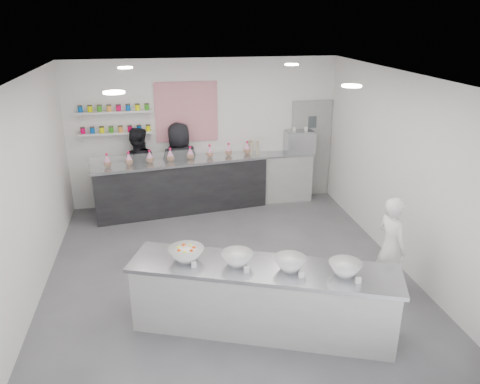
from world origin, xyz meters
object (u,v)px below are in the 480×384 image
object	(u,v)px
back_bar	(182,186)
woman_prep	(391,247)
espresso_ledge	(279,177)
staff_left	(138,169)
espresso_machine	(299,142)
staff_right	(180,166)
prep_counter	(263,298)

from	to	relation	value
back_bar	woman_prep	world-z (taller)	woman_prep
espresso_ledge	staff_left	bearing A→B (deg)	179.93
espresso_machine	staff_right	world-z (taller)	staff_right
espresso_machine	prep_counter	bearing A→B (deg)	-112.26
espresso_ledge	espresso_machine	world-z (taller)	espresso_machine
prep_counter	woman_prep	xyz separation A→B (m)	(1.95, 0.48, 0.29)
staff_left	back_bar	bearing A→B (deg)	167.14
back_bar	espresso_ledge	size ratio (longest dim) A/B	2.48
staff_right	espresso_ledge	bearing A→B (deg)	165.12
espresso_machine	woman_prep	distance (m)	3.87
staff_left	espresso_ledge	bearing A→B (deg)	-176.49
back_bar	staff_right	size ratio (longest dim) A/B	1.95
back_bar	espresso_machine	xyz separation A→B (m)	(2.52, 0.25, 0.73)
back_bar	staff_right	distance (m)	0.43
woman_prep	espresso_machine	bearing A→B (deg)	-7.94
prep_counter	espresso_machine	size ratio (longest dim) A/B	5.59
prep_counter	woman_prep	size ratio (longest dim) A/B	2.23
back_bar	woman_prep	xyz separation A→B (m)	(2.70, -3.59, 0.21)
woman_prep	staff_right	world-z (taller)	staff_right
espresso_ledge	espresso_machine	xyz separation A→B (m)	(0.43, 0.00, 0.75)
staff_right	espresso_machine	bearing A→B (deg)	165.13
espresso_machine	staff_left	bearing A→B (deg)	179.94
prep_counter	espresso_machine	bearing A→B (deg)	88.58
espresso_machine	staff_left	world-z (taller)	staff_left
back_bar	staff_right	bearing A→B (deg)	82.21
staff_left	staff_right	xyz separation A→B (m)	(0.84, 0.00, 0.03)
staff_left	woman_prep	bearing A→B (deg)	136.33
woman_prep	staff_right	xyz separation A→B (m)	(-2.70, 3.84, 0.15)
woman_prep	prep_counter	bearing A→B (deg)	93.24
woman_prep	staff_left	world-z (taller)	staff_left
back_bar	espresso_machine	bearing A→B (deg)	-2.79
prep_counter	espresso_machine	distance (m)	4.73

